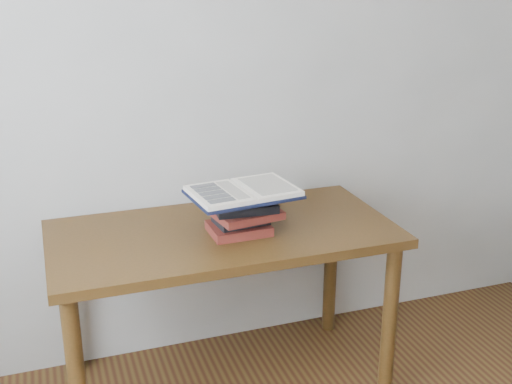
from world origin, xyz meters
name	(u,v)px	position (x,y,z in m)	size (l,w,h in m)	color
desk	(224,253)	(-0.02, 1.38, 0.61)	(1.32, 0.66, 0.71)	#472B11
book_stack	(243,214)	(0.04, 1.33, 0.78)	(0.27, 0.20, 0.15)	#5B1619
open_book	(243,192)	(0.04, 1.32, 0.88)	(0.42, 0.31, 0.03)	black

